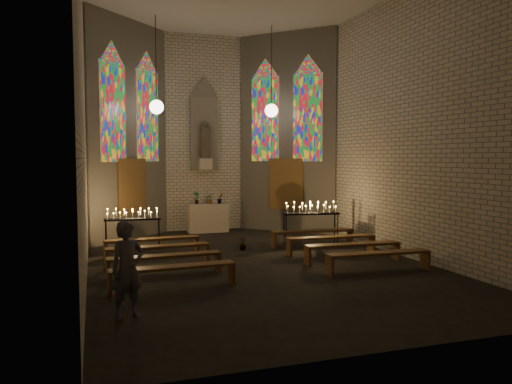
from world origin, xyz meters
TOP-DOWN VIEW (x-y plane):
  - floor at (0.00, 0.00)m, footprint 12.00×12.00m
  - room at (-0.00, 3.37)m, footprint 8.22×12.43m
  - altar at (0.00, 5.45)m, footprint 1.40×0.60m
  - flower_vase_left at (-0.38, 5.51)m, footprint 0.26×0.19m
  - flower_vase_center at (0.07, 5.39)m, footprint 0.37×0.34m
  - flower_vase_right at (0.43, 5.35)m, footprint 0.26×0.24m
  - aisle_flower_pot at (0.20, 1.77)m, footprint 0.27×0.27m
  - votive_stand_left at (-2.79, 2.66)m, footprint 1.57×0.48m
  - votive_stand_right at (2.35, 1.84)m, footprint 1.72×0.69m
  - pew_left_0 at (-2.35, 1.70)m, footprint 2.51×0.46m
  - pew_right_0 at (2.35, 1.70)m, footprint 2.51×0.46m
  - pew_left_1 at (-2.35, 0.50)m, footprint 2.51×0.46m
  - pew_right_1 at (2.35, 0.50)m, footprint 2.51×0.46m
  - pew_left_2 at (-2.35, -0.70)m, footprint 2.51×0.46m
  - pew_right_2 at (2.35, -0.70)m, footprint 2.51×0.46m
  - pew_left_3 at (-2.35, -1.90)m, footprint 2.51×0.46m
  - pew_right_3 at (2.35, -1.90)m, footprint 2.51×0.46m
  - visitor at (-3.32, -3.40)m, footprint 0.69×0.58m

SIDE VIEW (x-z plane):
  - floor at x=0.00m, z-range 0.00..0.00m
  - aisle_flower_pot at x=0.20m, z-range 0.00..0.36m
  - pew_left_0 at x=-2.35m, z-range 0.15..0.63m
  - pew_right_0 at x=2.35m, z-range 0.15..0.63m
  - pew_left_1 at x=-2.35m, z-range 0.15..0.63m
  - pew_right_1 at x=2.35m, z-range 0.15..0.63m
  - pew_left_2 at x=-2.35m, z-range 0.15..0.63m
  - pew_right_2 at x=2.35m, z-range 0.15..0.63m
  - pew_left_3 at x=-2.35m, z-range 0.15..0.63m
  - pew_right_3 at x=2.35m, z-range 0.15..0.63m
  - altar at x=0.00m, z-range 0.00..1.00m
  - visitor at x=-3.32m, z-range 0.00..1.60m
  - votive_stand_left at x=-2.79m, z-range 0.41..1.55m
  - votive_stand_right at x=2.35m, z-range 0.44..1.67m
  - flower_vase_center at x=0.07m, z-range 1.00..1.36m
  - flower_vase_right at x=0.43m, z-range 1.00..1.38m
  - flower_vase_left at x=-0.38m, z-range 1.00..1.44m
  - room at x=0.00m, z-range 0.21..7.22m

